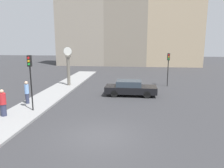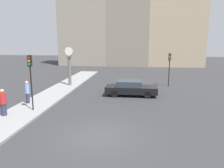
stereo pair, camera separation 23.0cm
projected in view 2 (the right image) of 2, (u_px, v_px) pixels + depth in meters
The scene contains 9 objects.
ground_plane at pixel (98, 136), 11.59m from camera, with size 120.00×120.00×0.00m, color #2D2D30.
sidewalk_corner at pixel (62, 89), 22.49m from camera, with size 2.74×24.94×0.15m, color gray.
building_row at pixel (128, 21), 42.65m from camera, with size 28.13×5.00×19.68m.
sedan_car at pixel (131, 88), 19.94m from camera, with size 4.66×1.84×1.39m.
traffic_light_near at pixel (30, 71), 14.92m from camera, with size 0.26×0.24×3.86m.
traffic_light_far at pixel (170, 63), 23.53m from camera, with size 0.26×0.24×3.62m.
street_clock at pixel (69, 67), 23.67m from camera, with size 0.97×0.44×4.18m.
pedestrian_blue_stripe at pixel (27, 92), 16.96m from camera, with size 0.32×0.32×1.76m.
pedestrian_red_top at pixel (3, 103), 14.17m from camera, with size 0.42×0.42×1.76m.
Camera 2 is at (2.10, -10.64, 4.99)m, focal length 35.00 mm.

